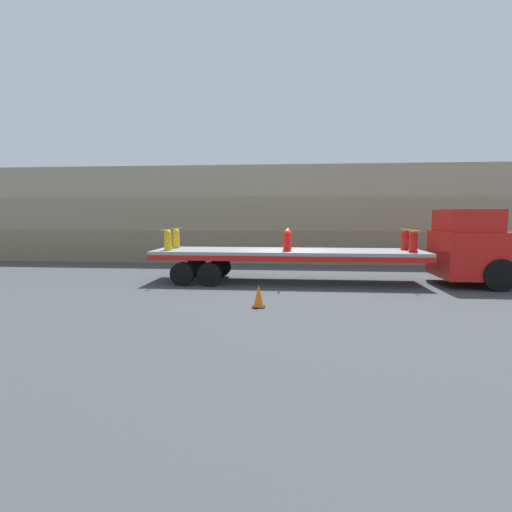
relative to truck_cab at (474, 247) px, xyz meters
The scene contains 14 objects.
ground_plane 7.21m from the truck_cab, behind, with size 120.00×120.00×0.00m, color #3F4244.
rock_cliff 10.35m from the truck_cab, 133.42° to the left, with size 60.00×3.30×5.40m.
truck_cab is the anchor object (origin of this frame).
flatbed_trailer 7.79m from the truck_cab, behind, with size 10.55×2.62×1.29m.
fire_hydrant_yellow_near_0 11.75m from the truck_cab, behind, with size 0.36×0.54×0.81m.
fire_hydrant_yellow_far_0 11.75m from the truck_cab, behind, with size 0.36×0.54×0.81m.
fire_hydrant_red_near_1 7.09m from the truck_cab, behind, with size 0.36×0.54×0.81m.
fire_hydrant_red_far_1 7.09m from the truck_cab, behind, with size 0.36×0.54×0.81m.
fire_hydrant_red_near_2 2.46m from the truck_cab, 166.89° to the right, with size 0.36×0.54×0.81m.
fire_hydrant_red_far_2 2.46m from the truck_cab, 166.89° to the left, with size 0.36×0.54×0.81m.
cargo_strap_rear 11.76m from the truck_cab, behind, with size 0.05×2.72×0.01m.
cargo_strap_middle 7.09m from the truck_cab, behind, with size 0.05×2.72×0.01m.
cargo_strap_front 2.47m from the truck_cab, behind, with size 0.05×2.72×0.01m.
traffic_cone 9.07m from the truck_cab, 150.33° to the right, with size 0.38×0.38×0.68m.
Camera 1 is at (0.22, -15.80, 2.68)m, focal length 28.00 mm.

